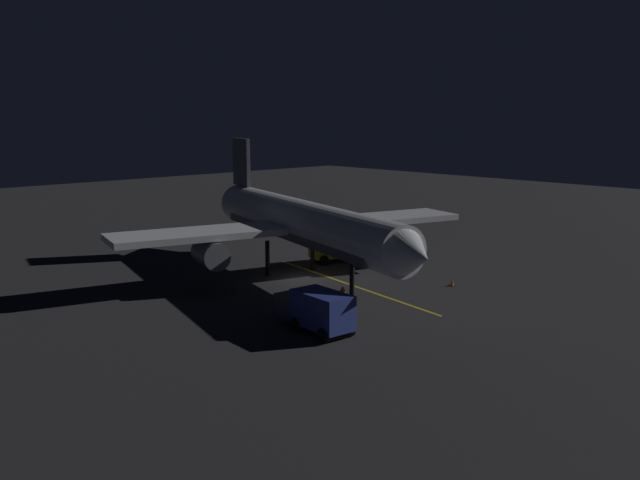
% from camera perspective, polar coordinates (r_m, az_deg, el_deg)
% --- Properties ---
extents(ground_plane, '(180.00, 180.00, 0.20)m').
position_cam_1_polar(ground_plane, '(56.28, -1.40, -3.34)').
color(ground_plane, '#272729').
extents(apron_guide_stripe, '(3.72, 20.45, 0.01)m').
position_cam_1_polar(apron_guide_stripe, '(54.40, 2.53, -3.72)').
color(apron_guide_stripe, gold).
rests_on(apron_guide_stripe, ground_plane).
extents(airliner, '(30.52, 34.02, 11.00)m').
position_cam_1_polar(airliner, '(55.88, -1.68, 1.37)').
color(airliner, white).
rests_on(airliner, ground_plane).
extents(baggage_truck, '(2.60, 5.89, 2.60)m').
position_cam_1_polar(baggage_truck, '(42.53, -0.30, -5.91)').
color(baggage_truck, navy).
rests_on(baggage_truck, ground_plane).
extents(catering_truck, '(6.44, 3.98, 2.26)m').
position_cam_1_polar(catering_truck, '(62.91, 1.72, -0.68)').
color(catering_truck, gold).
rests_on(catering_truck, ground_plane).
extents(ground_crew_worker, '(0.40, 0.40, 1.74)m').
position_cam_1_polar(ground_crew_worker, '(46.85, 1.89, -4.92)').
color(ground_crew_worker, black).
rests_on(ground_crew_worker, ground_plane).
extents(traffic_cone_near_left, '(0.50, 0.50, 0.55)m').
position_cam_1_polar(traffic_cone_near_left, '(54.90, 10.89, -3.50)').
color(traffic_cone_near_left, '#EA590F').
rests_on(traffic_cone_near_left, ground_plane).
extents(traffic_cone_near_right, '(0.50, 0.50, 0.55)m').
position_cam_1_polar(traffic_cone_near_right, '(46.02, 2.24, -6.03)').
color(traffic_cone_near_right, '#EA590F').
rests_on(traffic_cone_near_right, ground_plane).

